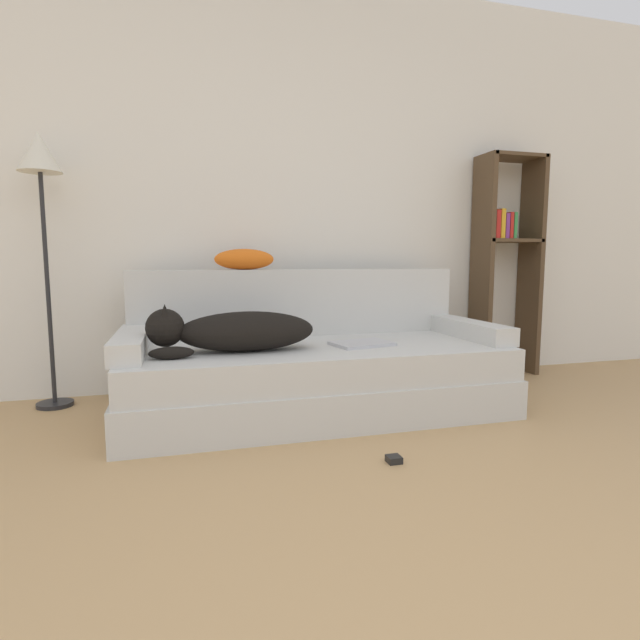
{
  "coord_description": "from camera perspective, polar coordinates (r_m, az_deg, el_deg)",
  "views": [
    {
      "loc": [
        -0.53,
        -0.49,
        0.85
      ],
      "look_at": [
        0.19,
        2.08,
        0.53
      ],
      "focal_mm": 28.0,
      "sensor_mm": 36.0,
      "label": 1
    }
  ],
  "objects": [
    {
      "name": "bookshelf",
      "position": [
        3.96,
        20.47,
        7.24
      ],
      "size": [
        0.46,
        0.26,
        1.6
      ],
      "color": "#4C3823",
      "rests_on": "ground_plane"
    },
    {
      "name": "couch",
      "position": [
        2.84,
        -0.53,
        -6.66
      ],
      "size": [
        2.09,
        0.95,
        0.38
      ],
      "color": "silver",
      "rests_on": "ground_plane"
    },
    {
      "name": "dog",
      "position": [
        2.61,
        -9.86,
        -1.24
      ],
      "size": [
        0.85,
        0.3,
        0.25
      ],
      "color": "black",
      "rests_on": "couch"
    },
    {
      "name": "laptop",
      "position": [
        2.79,
        4.81,
        -2.7
      ],
      "size": [
        0.36,
        0.28,
        0.02
      ],
      "rotation": [
        0.0,
        0.0,
        0.21
      ],
      "color": "#B7B7BC",
      "rests_on": "couch"
    },
    {
      "name": "throw_pillow",
      "position": [
        3.09,
        -8.65,
        6.87
      ],
      "size": [
        0.36,
        0.17,
        0.13
      ],
      "color": "orange",
      "rests_on": "couch_backrest"
    },
    {
      "name": "power_adapter",
      "position": [
        2.21,
        8.44,
        -15.47
      ],
      "size": [
        0.06,
        0.06,
        0.03
      ],
      "color": "black",
      "rests_on": "ground_plane"
    },
    {
      "name": "couch_backrest",
      "position": [
        3.17,
        -2.46,
        2.06
      ],
      "size": [
        2.05,
        0.15,
        0.41
      ],
      "color": "silver",
      "rests_on": "couch"
    },
    {
      "name": "wall_back",
      "position": [
        3.46,
        -6.97,
        15.08
      ],
      "size": [
        6.86,
        0.06,
        2.7
      ],
      "color": "silver",
      "rests_on": "ground_plane"
    },
    {
      "name": "couch_arm_right",
      "position": [
        3.19,
        16.63,
        -1.0
      ],
      "size": [
        0.15,
        0.76,
        0.1
      ],
      "color": "silver",
      "rests_on": "couch"
    },
    {
      "name": "floor_lamp",
      "position": [
        3.28,
        -29.3,
        13.89
      ],
      "size": [
        0.23,
        0.23,
        1.56
      ],
      "color": "#232326",
      "rests_on": "ground_plane"
    },
    {
      "name": "couch_arm_left",
      "position": [
        2.71,
        -20.79,
        -2.5
      ],
      "size": [
        0.15,
        0.76,
        0.1
      ],
      "color": "silver",
      "rests_on": "couch"
    }
  ]
}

